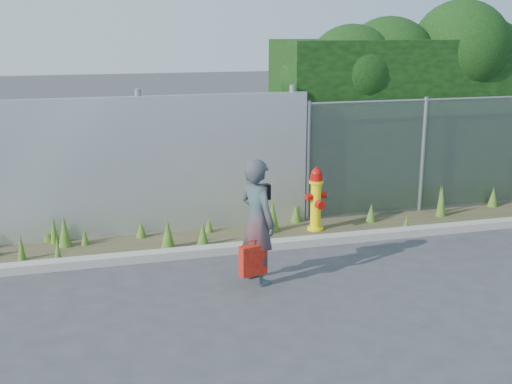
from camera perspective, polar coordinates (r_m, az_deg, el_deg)
name	(u,v)px	position (r m, az deg, el deg)	size (l,w,h in m)	color
ground	(310,296)	(8.03, 4.83, -9.20)	(80.00, 80.00, 0.00)	#3A3A3C
curb	(268,245)	(9.60, 1.08, -4.74)	(16.00, 0.22, 0.12)	#9E998E
weed_strip	(266,225)	(10.28, 0.91, -2.97)	(16.00, 1.36, 0.54)	#433E26
corrugated_fence	(37,173)	(10.13, -18.85, 1.63)	(8.50, 0.21, 2.30)	#B2B5BA
chainlink_fence	(475,152)	(12.23, 18.86, 3.38)	(6.50, 0.07, 2.05)	gray
hedge	(452,92)	(13.01, 17.01, 8.53)	(7.37, 2.11, 3.73)	black
fire_hydrant	(316,200)	(10.35, 5.36, -0.73)	(0.36, 0.32, 1.07)	yellow
woman	(258,222)	(8.17, 0.14, -2.65)	(0.59, 0.39, 1.62)	#10676A
red_tote_bag	(253,260)	(8.13, -0.26, -6.06)	(0.35, 0.13, 0.46)	#9E0913
black_shoulder_bag	(260,192)	(8.25, 0.35, -0.02)	(0.26, 0.11, 0.20)	black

